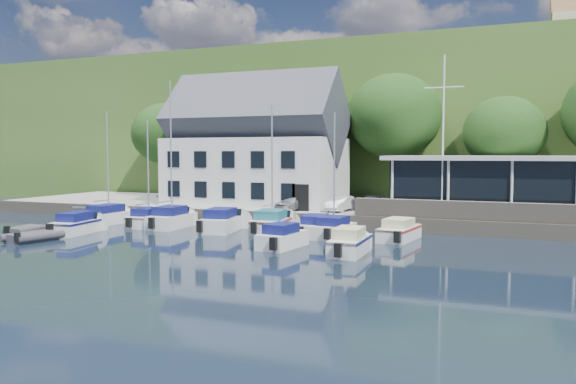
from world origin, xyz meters
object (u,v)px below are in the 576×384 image
object	(u,v)px
car_silver	(294,203)
boat_r1_7	(399,229)
car_blue	(396,205)
car_white	(341,204)
boat_r1_1	(148,169)
boat_r1_6	(334,171)
boat_r1_3	(222,220)
boat_r2_3	(282,235)
harbor_building	(256,152)
club_pavilion	(482,185)
boat_r2_4	(350,240)
boat_r1_0	(108,164)
boat_r2_0	(78,223)
dinghy_1	(32,235)
boat_r1_4	(272,163)
boat_r1_2	(171,161)
car_dgrey	(371,205)
boat_r1_5	(316,225)
dinghy_0	(25,229)

from	to	relation	value
car_silver	boat_r1_7	bearing A→B (deg)	-12.70
car_blue	car_white	bearing A→B (deg)	161.00
boat_r1_1	boat_r1_7	world-z (taller)	boat_r1_1
boat_r1_1	boat_r1_6	xyz separation A→B (m)	(14.06, -0.28, 0.02)
boat_r1_3	boat_r2_3	distance (m)	7.89
car_silver	harbor_building	bearing A→B (deg)	160.09
boat_r2_3	boat_r1_3	bearing A→B (deg)	151.35
car_silver	boat_r2_3	xyz separation A→B (m)	(3.34, -10.31, -0.88)
club_pavilion	boat_r2_4	world-z (taller)	club_pavilion
boat_r1_0	boat_r1_3	bearing A→B (deg)	0.40
boat_r1_3	boat_r2_0	world-z (taller)	boat_r1_3
boat_r1_0	boat_r1_7	bearing A→B (deg)	2.68
boat_r1_0	dinghy_1	xyz separation A→B (m)	(1.30, -8.47, -4.09)
car_blue	boat_r2_0	size ratio (longest dim) A/B	0.62
boat_r1_3	boat_r1_7	distance (m)	11.92
boat_r1_6	boat_r2_4	distance (m)	6.66
boat_r1_1	boat_r2_3	xyz separation A→B (m)	(12.49, -4.91, -3.44)
boat_r1_4	car_blue	bearing A→B (deg)	28.37
club_pavilion	boat_r1_7	bearing A→B (deg)	-117.29
boat_r1_6	boat_r2_3	bearing A→B (deg)	-103.64
car_silver	boat_r1_1	bearing A→B (deg)	-132.07
boat_r1_1	boat_r1_2	bearing A→B (deg)	-5.72
car_white	boat_r1_4	size ratio (longest dim) A/B	0.37
harbor_building	car_silver	distance (m)	7.13
boat_r1_4	boat_r2_0	size ratio (longest dim) A/B	1.63
boat_r1_1	boat_r1_2	xyz separation A→B (m)	(2.01, -0.06, 0.63)
club_pavilion	car_silver	distance (m)	13.64
boat_r1_2	boat_r2_4	bearing A→B (deg)	-23.24
boat_r1_3	boat_r1_7	world-z (taller)	boat_r1_3
boat_r1_6	boat_r2_3	distance (m)	5.99
car_silver	boat_r2_3	bearing A→B (deg)	-54.70
harbor_building	boat_r1_4	distance (m)	10.04
club_pavilion	boat_r1_7	distance (m)	9.65
car_dgrey	boat_r1_1	size ratio (longest dim) A/B	0.49
boat_r1_2	boat_r2_3	distance (m)	12.24
boat_r1_3	boat_r1_6	xyz separation A→B (m)	(7.93, -0.05, 3.37)
boat_r1_1	dinghy_1	xyz separation A→B (m)	(-2.36, -8.38, -3.77)
boat_r1_3	boat_r2_4	distance (m)	11.63
boat_r1_6	boat_r1_5	bearing A→B (deg)	165.11
boat_r2_4	dinghy_0	xyz separation A→B (m)	(-21.92, -0.68, -0.40)
car_dgrey	boat_r1_5	distance (m)	6.14
car_silver	boat_r1_7	distance (m)	10.32
harbor_building	boat_r1_7	distance (m)	16.95
boat_r1_1	dinghy_0	distance (m)	8.98
harbor_building	car_silver	world-z (taller)	harbor_building
car_silver	car_white	size ratio (longest dim) A/B	1.00
boat_r1_1	boat_r2_0	size ratio (longest dim) A/B	1.45
boat_r2_0	boat_r1_1	bearing A→B (deg)	58.72
boat_r1_1	dinghy_1	distance (m)	9.49
boat_r1_5	club_pavilion	bearing A→B (deg)	34.67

